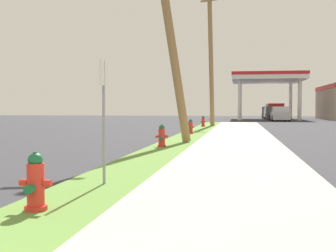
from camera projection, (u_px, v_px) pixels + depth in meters
The scene contains 12 objects.
fire_hydrant_nearest at pixel (35, 185), 5.69m from camera, with size 0.42×0.37×0.74m.
fire_hydrant_second at pixel (162, 137), 15.01m from camera, with size 0.42×0.38×0.74m.
fire_hydrant_third at pixel (191, 127), 22.80m from camera, with size 0.42×0.37×0.74m.
fire_hydrant_fourth at pixel (203, 122), 31.72m from camera, with size 0.42×0.37×0.74m.
fire_hydrant_fifth at pixel (211, 119), 39.51m from camera, with size 0.42×0.38×0.74m.
utility_pole_midground at pixel (167, 14), 16.80m from camera, with size 2.28×0.94×9.45m.
utility_pole_background at pixel (211, 58), 33.11m from camera, with size 1.33×0.67×9.83m.
street_sign_post at pixel (104, 95), 7.64m from camera, with size 0.05×0.36×2.12m.
gas_station_canopy at pixel (334, 98), 54.68m from camera, with size 17.47×13.16×5.58m.
car_silver_by_near_pump at pixel (280, 114), 48.92m from camera, with size 1.99×4.52×1.57m.
truck_white_at_forecourt at pixel (272, 112), 58.91m from camera, with size 2.41×5.51×1.97m.
truck_red_on_apron at pixel (276, 112), 55.50m from camera, with size 2.47×5.53×1.97m.
Camera 1 is at (3.06, -1.42, 1.42)m, focal length 48.07 mm.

